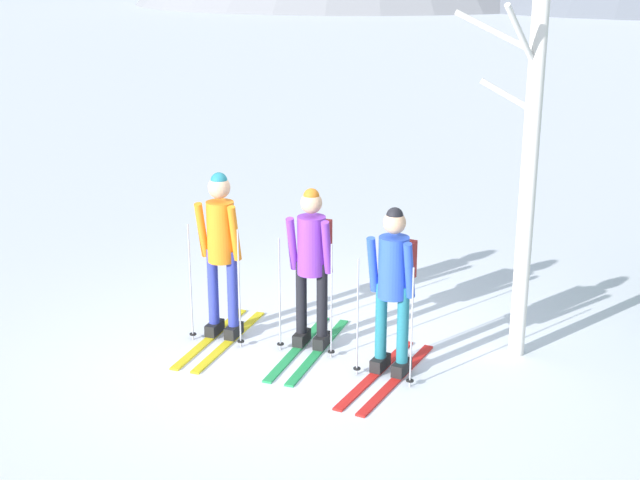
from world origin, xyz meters
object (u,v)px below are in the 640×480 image
Objects in this scene: skier_in_orange at (221,249)px; skier_in_purple at (312,260)px; skier_in_blue at (394,283)px; birch_tree_tall at (528,161)px.

skier_in_orange is 0.95m from skier_in_purple.
skier_in_blue is 0.44× the size of birch_tree_tall.
birch_tree_tall is at bearing 11.88° from skier_in_orange.
skier_in_orange is 1.06× the size of skier_in_purple.
birch_tree_tall is at bearing 14.57° from skier_in_purple.
skier_in_purple is at bearing 6.13° from skier_in_orange.
skier_in_orange reaches higher than skier_in_blue.
skier_in_purple is at bearing -165.43° from birch_tree_tall.
skier_in_purple is 2.27m from birch_tree_tall.
skier_in_orange reaches higher than skier_in_purple.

